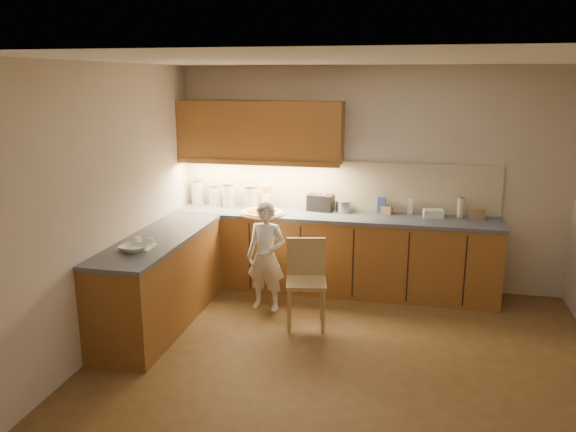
% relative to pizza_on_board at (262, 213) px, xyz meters
% --- Properties ---
extents(room, '(4.54, 4.50, 2.62)m').
position_rel_pizza_on_board_xyz_m(room, '(1.18, -1.52, 0.73)').
color(room, '#543B1D').
rests_on(room, ground).
extents(l_counter, '(3.77, 2.62, 0.92)m').
position_rel_pizza_on_board_xyz_m(l_counter, '(0.25, -0.27, -0.48)').
color(l_counter, brown).
rests_on(l_counter, ground).
extents(backsplash, '(3.75, 0.02, 0.58)m').
position_rel_pizza_on_board_xyz_m(backsplash, '(0.80, 0.47, 0.27)').
color(backsplash, beige).
rests_on(backsplash, l_counter).
extents(upper_cabinets, '(1.95, 0.36, 0.73)m').
position_rel_pizza_on_board_xyz_m(upper_cabinets, '(-0.10, 0.31, 0.91)').
color(upper_cabinets, brown).
rests_on(upper_cabinets, ground).
extents(pizza_on_board, '(0.52, 0.52, 0.21)m').
position_rel_pizza_on_board_xyz_m(pizza_on_board, '(0.00, 0.00, 0.00)').
color(pizza_on_board, tan).
rests_on(pizza_on_board, l_counter).
extents(child, '(0.47, 0.34, 1.19)m').
position_rel_pizza_on_board_xyz_m(child, '(0.19, -0.54, -0.35)').
color(child, silver).
rests_on(child, ground).
extents(wooden_chair, '(0.47, 0.47, 0.88)m').
position_rel_pizza_on_board_xyz_m(wooden_chair, '(0.67, -0.81, -0.43)').
color(wooden_chair, tan).
rests_on(wooden_chair, ground).
extents(mixing_bowl, '(0.29, 0.29, 0.06)m').
position_rel_pizza_on_board_xyz_m(mixing_bowl, '(-0.77, -1.62, 0.01)').
color(mixing_bowl, white).
rests_on(mixing_bowl, l_counter).
extents(canister_a, '(0.16, 0.16, 0.31)m').
position_rel_pizza_on_board_xyz_m(canister_a, '(-0.92, 0.36, 0.14)').
color(canister_a, beige).
rests_on(canister_a, l_counter).
extents(canister_b, '(0.15, 0.15, 0.26)m').
position_rel_pizza_on_board_xyz_m(canister_b, '(-0.69, 0.33, 0.11)').
color(canister_b, silver).
rests_on(canister_b, l_counter).
extents(canister_c, '(0.16, 0.16, 0.29)m').
position_rel_pizza_on_board_xyz_m(canister_c, '(-0.50, 0.31, 0.12)').
color(canister_c, silver).
rests_on(canister_c, l_counter).
extents(canister_d, '(0.17, 0.17, 0.28)m').
position_rel_pizza_on_board_xyz_m(canister_d, '(-0.21, 0.30, 0.12)').
color(canister_d, beige).
rests_on(canister_d, l_counter).
extents(oil_jug, '(0.12, 0.10, 0.32)m').
position_rel_pizza_on_board_xyz_m(oil_jug, '(-0.02, 0.32, 0.13)').
color(oil_jug, gold).
rests_on(oil_jug, l_counter).
extents(toaster, '(0.32, 0.22, 0.20)m').
position_rel_pizza_on_board_xyz_m(toaster, '(0.63, 0.33, 0.07)').
color(toaster, black).
rests_on(toaster, l_counter).
extents(steel_pot, '(0.18, 0.18, 0.14)m').
position_rel_pizza_on_board_xyz_m(steel_pot, '(0.90, 0.32, 0.05)').
color(steel_pot, '#B2B2B7').
rests_on(steel_pot, l_counter).
extents(blue_box, '(0.10, 0.08, 0.18)m').
position_rel_pizza_on_board_xyz_m(blue_box, '(1.34, 0.38, 0.07)').
color(blue_box, '#35449F').
rests_on(blue_box, l_counter).
extents(card_box_a, '(0.15, 0.13, 0.09)m').
position_rel_pizza_on_board_xyz_m(card_box_a, '(1.41, 0.35, 0.02)').
color(card_box_a, '#997252').
rests_on(card_box_a, l_counter).
extents(white_bottle, '(0.06, 0.06, 0.18)m').
position_rel_pizza_on_board_xyz_m(white_bottle, '(1.67, 0.40, 0.06)').
color(white_bottle, silver).
rests_on(white_bottle, l_counter).
extents(flat_pack, '(0.23, 0.17, 0.09)m').
position_rel_pizza_on_board_xyz_m(flat_pack, '(1.93, 0.30, 0.02)').
color(flat_pack, white).
rests_on(flat_pack, l_counter).
extents(tall_jar, '(0.08, 0.08, 0.24)m').
position_rel_pizza_on_board_xyz_m(tall_jar, '(2.22, 0.36, 0.10)').
color(tall_jar, silver).
rests_on(tall_jar, l_counter).
extents(card_box_b, '(0.17, 0.13, 0.13)m').
position_rel_pizza_on_board_xyz_m(card_box_b, '(2.41, 0.32, 0.04)').
color(card_box_b, '#9A7B53').
rests_on(card_box_b, l_counter).
extents(dough_cloth, '(0.29, 0.23, 0.02)m').
position_rel_pizza_on_board_xyz_m(dough_cloth, '(-0.79, -1.51, -0.01)').
color(dough_cloth, white).
rests_on(dough_cloth, l_counter).
extents(spice_jar_a, '(0.06, 0.06, 0.07)m').
position_rel_pizza_on_board_xyz_m(spice_jar_a, '(-0.84, -1.41, 0.01)').
color(spice_jar_a, white).
rests_on(spice_jar_a, l_counter).
extents(spice_jar_b, '(0.07, 0.07, 0.08)m').
position_rel_pizza_on_board_xyz_m(spice_jar_b, '(-0.70, -1.44, 0.02)').
color(spice_jar_b, white).
rests_on(spice_jar_b, l_counter).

